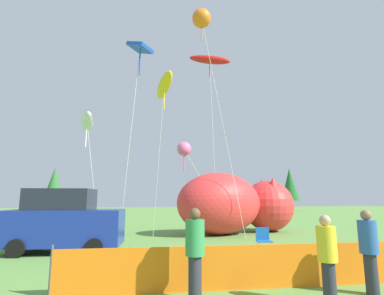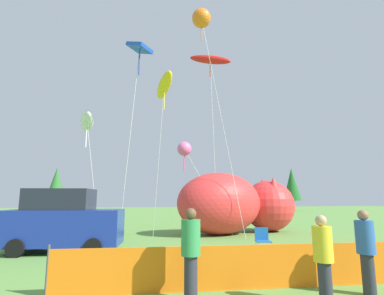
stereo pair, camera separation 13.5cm
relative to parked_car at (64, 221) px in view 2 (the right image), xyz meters
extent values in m
plane|color=#609342|center=(4.40, -2.68, -1.10)|extent=(120.00, 120.00, 0.00)
cube|color=navy|center=(0.05, -0.01, -0.21)|extent=(4.25, 2.20, 1.26)
cube|color=#1E232D|center=(-0.16, 0.02, 0.80)|extent=(2.41, 1.85, 0.76)
cylinder|color=black|center=(1.40, 0.68, -0.80)|extent=(0.63, 0.31, 0.60)
cylinder|color=black|center=(1.20, -1.00, -0.80)|extent=(0.63, 0.31, 0.60)
cylinder|color=black|center=(-1.11, 0.99, -0.80)|extent=(0.63, 0.31, 0.60)
cylinder|color=black|center=(-1.31, -0.69, -0.80)|extent=(0.63, 0.31, 0.60)
cube|color=#1959A5|center=(7.01, -1.80, -0.65)|extent=(0.60, 0.60, 0.03)
cube|color=#1959A5|center=(7.06, -1.57, -0.43)|extent=(0.48, 0.13, 0.46)
cylinder|color=#A5A5AD|center=(7.17, -2.06, -0.88)|extent=(0.02, 0.02, 0.44)
cylinder|color=#A5A5AD|center=(6.75, -1.97, -0.88)|extent=(0.02, 0.02, 0.44)
cylinder|color=#A5A5AD|center=(7.26, -1.64, -0.88)|extent=(0.02, 0.02, 0.44)
cylinder|color=#A5A5AD|center=(6.84, -1.55, -0.88)|extent=(0.02, 0.02, 0.44)
ellipsoid|color=red|center=(7.16, 4.00, 0.57)|extent=(5.66, 4.57, 3.34)
ellipsoid|color=yellow|center=(7.16, 4.00, -0.18)|extent=(3.73, 3.28, 1.50)
sphere|color=red|center=(10.49, 4.96, 0.40)|extent=(3.00, 3.00, 3.00)
cone|color=red|center=(10.49, 5.71, 1.60)|extent=(0.84, 0.84, 0.90)
cone|color=red|center=(10.49, 4.21, 1.60)|extent=(0.84, 0.84, 0.90)
cube|color=orange|center=(4.94, -5.54, -0.64)|extent=(8.22, 0.51, 0.92)
cylinder|color=#4C4C51|center=(0.82, -5.30, -0.59)|extent=(0.05, 0.05, 1.01)
cylinder|color=#2D2D38|center=(7.20, -6.40, -0.70)|extent=(0.25, 0.25, 0.80)
cylinder|color=#2D59A5|center=(7.20, -6.40, 0.04)|extent=(0.37, 0.37, 0.67)
sphere|color=#8C6647|center=(7.20, -6.40, 0.48)|extent=(0.22, 0.22, 0.22)
cylinder|color=#2D2D38|center=(5.95, -6.79, -0.71)|extent=(0.24, 0.24, 0.77)
cylinder|color=yellow|center=(5.95, -6.79, -0.01)|extent=(0.35, 0.35, 0.64)
sphere|color=tan|center=(5.95, -6.79, 0.42)|extent=(0.21, 0.21, 0.21)
cylinder|color=#2D2D38|center=(3.59, -6.02, -0.69)|extent=(0.26, 0.26, 0.83)
cylinder|color=#338C4C|center=(3.59, -6.02, 0.07)|extent=(0.38, 0.38, 0.69)
sphere|color=brown|center=(3.59, -6.02, 0.53)|extent=(0.22, 0.22, 0.22)
cylinder|color=silver|center=(0.57, 2.97, 1.75)|extent=(0.92, 0.39, 5.70)
ellipsoid|color=white|center=(0.13, 3.15, 4.60)|extent=(0.95, 2.30, 1.12)
cylinder|color=white|center=(0.13, 3.15, 3.90)|extent=(0.06, 0.06, 1.20)
cylinder|color=silver|center=(6.83, 2.20, 4.65)|extent=(2.10, 0.23, 11.50)
sphere|color=orange|center=(5.79, 2.30, 10.40)|extent=(1.01, 1.01, 1.01)
cylinder|color=orange|center=(5.79, 2.30, 9.70)|extent=(0.06, 0.06, 1.20)
cylinder|color=silver|center=(2.25, 1.05, 3.23)|extent=(0.66, 0.53, 8.66)
cube|color=blue|center=(2.56, 0.80, 7.56)|extent=(1.27, 1.27, 0.43)
cylinder|color=blue|center=(2.56, 0.80, 6.86)|extent=(0.06, 0.06, 1.20)
cylinder|color=silver|center=(3.73, 3.36, 2.78)|extent=(0.38, 1.01, 7.76)
ellipsoid|color=yellow|center=(3.91, 2.87, 6.66)|extent=(0.89, 2.57, 1.17)
cylinder|color=yellow|center=(3.91, 2.87, 5.96)|extent=(0.06, 0.06, 1.20)
cylinder|color=silver|center=(7.57, 6.55, 4.74)|extent=(0.05, 1.45, 11.67)
ellipsoid|color=red|center=(7.58, 7.26, 10.57)|extent=(3.04, 1.83, 1.33)
cylinder|color=red|center=(7.58, 7.26, 9.87)|extent=(0.06, 0.06, 1.20)
cylinder|color=silver|center=(6.55, 4.37, 1.31)|extent=(2.36, 1.69, 4.84)
sphere|color=pink|center=(5.39, 5.20, 3.73)|extent=(0.85, 0.85, 0.85)
cylinder|color=pink|center=(5.39, 5.20, 3.03)|extent=(0.06, 0.06, 1.20)
cylinder|color=brown|center=(-7.70, 31.66, -0.37)|extent=(0.47, 0.47, 1.46)
cone|color=#2D6B2D|center=(-7.70, 31.66, 2.70)|extent=(2.57, 2.57, 4.68)
cylinder|color=brown|center=(27.37, 31.82, -0.30)|extent=(0.51, 0.51, 1.60)
cone|color=#236028|center=(27.37, 31.82, 3.05)|extent=(2.81, 2.81, 5.11)
camera|label=1|loc=(2.29, -11.98, 0.83)|focal=28.00mm
camera|label=2|loc=(2.42, -12.00, 0.83)|focal=28.00mm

